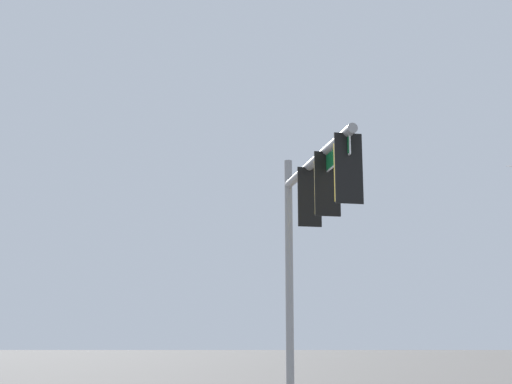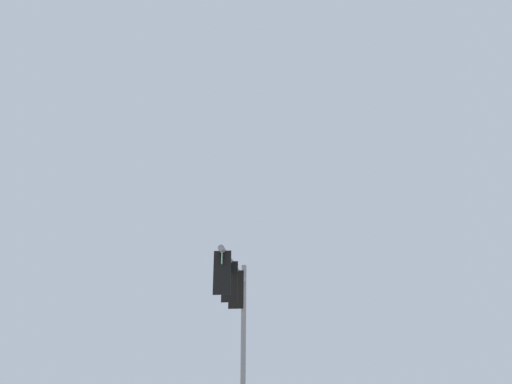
# 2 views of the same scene
# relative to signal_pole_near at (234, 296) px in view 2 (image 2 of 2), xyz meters

# --- Properties ---
(signal_pole_near) EXTENTS (4.77, 1.21, 6.20)m
(signal_pole_near) POSITION_rel_signal_pole_near_xyz_m (0.00, 0.00, 0.00)
(signal_pole_near) COLOR gray
(signal_pole_near) RESTS_ON ground_plane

